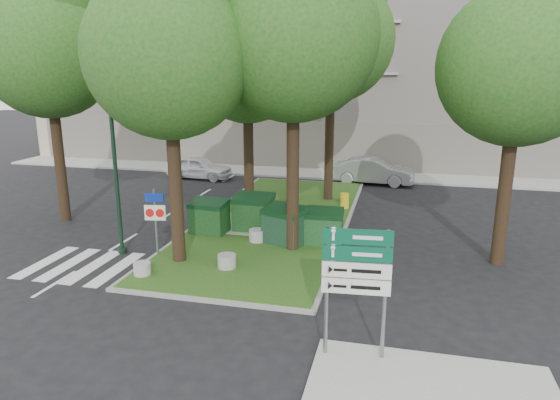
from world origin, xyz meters
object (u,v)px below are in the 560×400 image
(tree_median_far, at_px, (334,27))
(dumpster_c, at_px, (285,225))
(litter_bin, at_px, (345,201))
(bollard_mid, at_px, (257,235))
(street_lamp, at_px, (114,157))
(tree_median_near_right, at_px, (297,19))
(car_silver, at_px, (373,171))
(dumpster_d, at_px, (324,227))
(tree_street_left, at_px, (49,38))
(tree_street_right, at_px, (524,50))
(tree_median_near_left, at_px, (171,38))
(bollard_left, at_px, (142,269))
(car_white, at_px, (199,167))
(traffic_sign_pole, at_px, (155,214))
(dumpster_a, at_px, (209,217))
(bollard_right, at_px, (227,261))
(directional_sign, at_px, (356,273))
(dumpster_b, at_px, (253,212))
(tree_median_mid, at_px, (249,56))

(tree_median_far, distance_m, dumpster_c, 10.31)
(litter_bin, bearing_deg, bollard_mid, -115.91)
(tree_median_far, relative_size, street_lamp, 2.14)
(tree_median_near_right, bearing_deg, litter_bin, 79.36)
(car_silver, bearing_deg, dumpster_d, 179.63)
(tree_street_left, distance_m, tree_street_right, 17.54)
(tree_median_near_left, height_order, litter_bin, tree_median_near_left)
(bollard_left, height_order, car_white, car_white)
(street_lamp, bearing_deg, bollard_left, -45.61)
(tree_street_left, xyz_separation_m, traffic_sign_pole, (5.91, -3.17, -6.08))
(dumpster_a, distance_m, litter_bin, 6.87)
(dumpster_c, xyz_separation_m, bollard_left, (-3.70, -3.97, -0.49))
(tree_street_left, xyz_separation_m, car_silver, (12.57, 10.56, -6.89))
(bollard_right, bearing_deg, litter_bin, 70.60)
(dumpster_d, xyz_separation_m, bollard_left, (-5.10, -4.33, -0.44))
(tree_median_near_left, xyz_separation_m, dumpster_a, (-0.19, 3.01, -6.55))
(tree_median_near_right, relative_size, directional_sign, 3.83)
(car_silver, bearing_deg, tree_median_near_right, 175.78)
(dumpster_c, xyz_separation_m, dumpster_d, (1.40, 0.36, -0.06))
(dumpster_a, distance_m, car_silver, 12.46)
(bollard_mid, bearing_deg, tree_median_far, 76.08)
(dumpster_d, distance_m, bollard_right, 4.17)
(dumpster_b, height_order, traffic_sign_pole, traffic_sign_pole)
(tree_median_near_left, xyz_separation_m, bollard_mid, (1.95, 2.44, -6.97))
(dumpster_d, distance_m, car_silver, 11.28)
(bollard_left, distance_m, car_white, 15.13)
(tree_street_left, relative_size, car_white, 2.75)
(tree_street_right, bearing_deg, car_silver, 113.12)
(traffic_sign_pole, height_order, car_white, traffic_sign_pole)
(traffic_sign_pole, relative_size, car_white, 0.61)
(litter_bin, bearing_deg, traffic_sign_pole, -126.91)
(dumpster_a, distance_m, dumpster_b, 1.78)
(dumpster_b, relative_size, car_white, 0.40)
(tree_median_mid, height_order, directional_sign, tree_median_mid)
(dumpster_c, distance_m, car_silver, 11.86)
(litter_bin, relative_size, street_lamp, 0.13)
(bollard_right, height_order, bollard_mid, bollard_mid)
(tree_median_near_right, distance_m, dumpster_b, 7.66)
(tree_median_near_right, distance_m, bollard_left, 9.41)
(tree_median_near_left, distance_m, dumpster_a, 7.21)
(dumpster_c, bearing_deg, directional_sign, -42.73)
(tree_median_far, height_order, bollard_right, tree_median_far)
(bollard_mid, distance_m, litter_bin, 6.09)
(bollard_left, relative_size, car_silver, 0.12)
(dumpster_d, bearing_deg, tree_median_far, 93.22)
(tree_median_near_left, relative_size, dumpster_c, 5.76)
(tree_median_near_right, xyz_separation_m, dumpster_b, (-2.09, 1.78, -7.15))
(directional_sign, bearing_deg, dumpster_d, 99.00)
(litter_bin, bearing_deg, bollard_right, -109.40)
(bollard_right, bearing_deg, directional_sign, -43.21)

